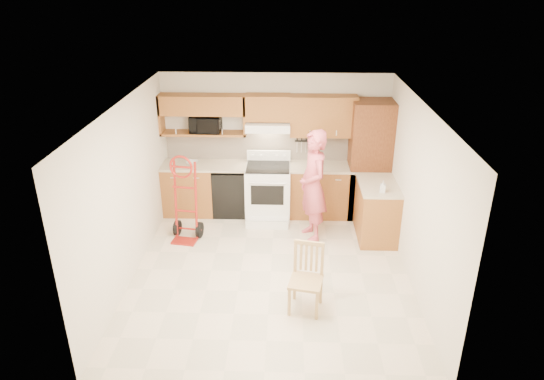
# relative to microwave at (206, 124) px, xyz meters

# --- Properties ---
(floor) EXTENTS (4.00, 4.50, 0.02)m
(floor) POSITION_rel_microwave_xyz_m (1.21, -2.08, -1.65)
(floor) COLOR beige
(floor) RESTS_ON ground
(ceiling) EXTENTS (4.00, 4.50, 0.02)m
(ceiling) POSITION_rel_microwave_xyz_m (1.21, -2.08, 0.87)
(ceiling) COLOR white
(ceiling) RESTS_ON ground
(wall_back) EXTENTS (4.00, 0.02, 2.50)m
(wall_back) POSITION_rel_microwave_xyz_m (1.21, 0.17, -0.39)
(wall_back) COLOR beige
(wall_back) RESTS_ON ground
(wall_front) EXTENTS (4.00, 0.02, 2.50)m
(wall_front) POSITION_rel_microwave_xyz_m (1.21, -4.34, -0.39)
(wall_front) COLOR beige
(wall_front) RESTS_ON ground
(wall_left) EXTENTS (0.02, 4.50, 2.50)m
(wall_left) POSITION_rel_microwave_xyz_m (-0.80, -2.08, -0.39)
(wall_left) COLOR beige
(wall_left) RESTS_ON ground
(wall_right) EXTENTS (0.02, 4.50, 2.50)m
(wall_right) POSITION_rel_microwave_xyz_m (3.22, -2.08, -0.39)
(wall_right) COLOR beige
(wall_right) RESTS_ON ground
(backsplash) EXTENTS (3.92, 0.03, 0.55)m
(backsplash) POSITION_rel_microwave_xyz_m (1.21, 0.15, -0.44)
(backsplash) COLOR beige
(backsplash) RESTS_ON wall_back
(lower_cab_left) EXTENTS (0.90, 0.60, 0.90)m
(lower_cab_left) POSITION_rel_microwave_xyz_m (-0.34, -0.14, -1.19)
(lower_cab_left) COLOR #965226
(lower_cab_left) RESTS_ON ground
(dishwasher) EXTENTS (0.60, 0.60, 0.85)m
(dishwasher) POSITION_rel_microwave_xyz_m (0.41, -0.14, -1.21)
(dishwasher) COLOR black
(dishwasher) RESTS_ON ground
(lower_cab_right) EXTENTS (1.14, 0.60, 0.90)m
(lower_cab_right) POSITION_rel_microwave_xyz_m (2.04, -0.14, -1.19)
(lower_cab_right) COLOR #965226
(lower_cab_right) RESTS_ON ground
(countertop_left) EXTENTS (1.50, 0.63, 0.04)m
(countertop_left) POSITION_rel_microwave_xyz_m (-0.04, -0.13, -0.72)
(countertop_left) COLOR #B9AA8F
(countertop_left) RESTS_ON lower_cab_left
(countertop_right) EXTENTS (1.14, 0.63, 0.04)m
(countertop_right) POSITION_rel_microwave_xyz_m (2.04, -0.13, -0.72)
(countertop_right) COLOR #B9AA8F
(countertop_right) RESTS_ON lower_cab_right
(cab_return_right) EXTENTS (0.60, 1.00, 0.90)m
(cab_return_right) POSITION_rel_microwave_xyz_m (2.91, -0.94, -1.19)
(cab_return_right) COLOR #965226
(cab_return_right) RESTS_ON ground
(countertop_return) EXTENTS (0.63, 1.00, 0.04)m
(countertop_return) POSITION_rel_microwave_xyz_m (2.91, -0.94, -0.72)
(countertop_return) COLOR #B9AA8F
(countertop_return) RESTS_ON cab_return_right
(pantry_tall) EXTENTS (0.70, 0.60, 2.10)m
(pantry_tall) POSITION_rel_microwave_xyz_m (2.86, -0.14, -0.59)
(pantry_tall) COLOR brown
(pantry_tall) RESTS_ON ground
(upper_cab_left) EXTENTS (1.50, 0.33, 0.34)m
(upper_cab_left) POSITION_rel_microwave_xyz_m (-0.04, 0.00, 0.34)
(upper_cab_left) COLOR #965226
(upper_cab_left) RESTS_ON wall_back
(upper_shelf_mw) EXTENTS (1.50, 0.33, 0.04)m
(upper_shelf_mw) POSITION_rel_microwave_xyz_m (-0.04, 0.00, -0.17)
(upper_shelf_mw) COLOR #965226
(upper_shelf_mw) RESTS_ON wall_back
(upper_cab_center) EXTENTS (0.76, 0.33, 0.44)m
(upper_cab_center) POSITION_rel_microwave_xyz_m (1.09, 0.00, 0.30)
(upper_cab_center) COLOR #965226
(upper_cab_center) RESTS_ON wall_back
(upper_cab_right) EXTENTS (1.14, 0.33, 0.70)m
(upper_cab_right) POSITION_rel_microwave_xyz_m (2.04, 0.00, 0.16)
(upper_cab_right) COLOR #965226
(upper_cab_right) RESTS_ON wall_back
(range_hood) EXTENTS (0.76, 0.46, 0.14)m
(range_hood) POSITION_rel_microwave_xyz_m (1.09, -0.06, -0.01)
(range_hood) COLOR white
(range_hood) RESTS_ON wall_back
(knife_strip) EXTENTS (0.40, 0.05, 0.29)m
(knife_strip) POSITION_rel_microwave_xyz_m (1.76, 0.12, -0.40)
(knife_strip) COLOR black
(knife_strip) RESTS_ON backsplash
(microwave) EXTENTS (0.55, 0.38, 0.29)m
(microwave) POSITION_rel_microwave_xyz_m (0.00, 0.00, 0.00)
(microwave) COLOR black
(microwave) RESTS_ON upper_shelf_mw
(range) EXTENTS (0.78, 1.02, 1.15)m
(range) POSITION_rel_microwave_xyz_m (1.10, -0.33, -1.06)
(range) COLOR white
(range) RESTS_ON ground
(person) EXTENTS (0.62, 0.78, 1.85)m
(person) POSITION_rel_microwave_xyz_m (1.85, -1.02, -0.71)
(person) COLOR #C34D5A
(person) RESTS_ON ground
(hand_truck) EXTENTS (0.59, 0.55, 1.32)m
(hand_truck) POSITION_rel_microwave_xyz_m (-0.22, -1.16, -0.97)
(hand_truck) COLOR maroon
(hand_truck) RESTS_ON ground
(dining_chair) EXTENTS (0.49, 0.52, 0.91)m
(dining_chair) POSITION_rel_microwave_xyz_m (1.69, -2.95, -1.18)
(dining_chair) COLOR tan
(dining_chair) RESTS_ON ground
(soap_bottle) EXTENTS (0.10, 0.10, 0.19)m
(soap_bottle) POSITION_rel_microwave_xyz_m (2.91, -1.24, -0.60)
(soap_bottle) COLOR white
(soap_bottle) RESTS_ON countertop_return
(bowl) EXTENTS (0.24, 0.24, 0.05)m
(bowl) POSITION_rel_microwave_xyz_m (-0.26, -0.14, -0.67)
(bowl) COLOR white
(bowl) RESTS_ON countertop_left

